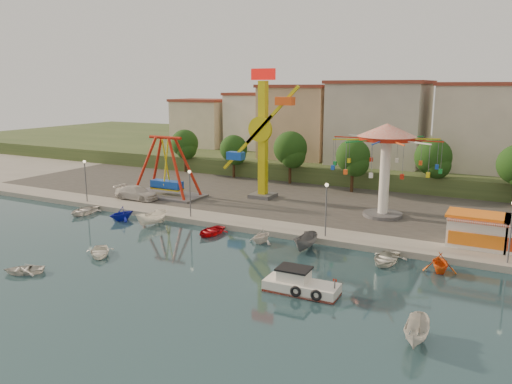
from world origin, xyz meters
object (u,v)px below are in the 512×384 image
Objects in this scene: wave_swinger at (386,149)px; cabin_motorboat at (300,285)px; kamikaze_tower at (265,138)px; pirate_ship_ride at (166,168)px; rowboat_a at (100,252)px; van at (137,193)px; skiff at (417,332)px.

cabin_motorboat is (-0.52, -22.54, -7.67)m from wave_swinger.
pirate_ship_ride is at bearing -157.25° from kamikaze_tower.
kamikaze_tower is 30.06m from cabin_motorboat.
kamikaze_tower is at bearing 40.40° from rowboat_a.
van is at bearing -168.11° from wave_swinger.
pirate_ship_ride reaches higher than van.
pirate_ship_ride is at bearing 144.72° from skiff.
pirate_ship_ride is 1.68× the size of van.
skiff is at bearing -32.45° from pirate_ship_ride.
kamikaze_tower reaches higher than wave_swinger.
skiff is (28.18, -2.66, 0.35)m from rowboat_a.
pirate_ship_ride is at bearing -173.86° from wave_swinger.
skiff is at bearing -23.80° from cabin_motorboat.
cabin_motorboat is (27.38, -19.53, -3.87)m from pirate_ship_ride.
pirate_ship_ride is 1.78× the size of cabin_motorboat.
kamikaze_tower is 2.94× the size of cabin_motorboat.
van is at bearing 80.28° from rowboat_a.
pirate_ship_ride reaches higher than rowboat_a.
pirate_ship_ride is 33.86m from cabin_motorboat.
cabin_motorboat is at bearing -57.87° from kamikaze_tower.
wave_swinger is (27.90, 3.00, 3.80)m from pirate_ship_ride.
rowboat_a is 0.95× the size of skiff.
rowboat_a is (-19.10, -1.00, -0.16)m from cabin_motorboat.
skiff is 0.62× the size of van.
wave_swinger is 31.60m from van.
kamikaze_tower is at bearing -60.62° from van.
wave_swinger reaches higher than van.
wave_swinger is 2.07× the size of cabin_motorboat.
cabin_motorboat is (15.42, -24.55, -7.94)m from kamikaze_tower.
cabin_motorboat is at bearing -35.50° from pirate_ship_ride.
van is (-38.79, 19.83, 0.75)m from skiff.
cabin_motorboat is 9.80m from skiff.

